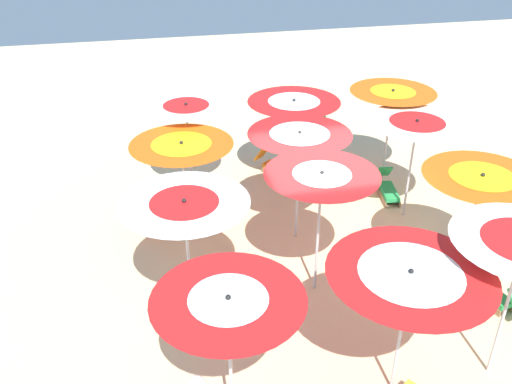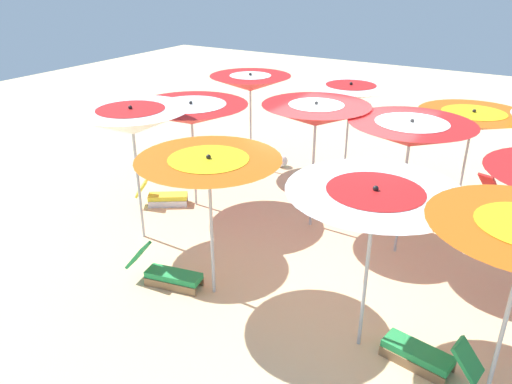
{
  "view_description": "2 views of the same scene",
  "coord_description": "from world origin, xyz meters",
  "px_view_note": "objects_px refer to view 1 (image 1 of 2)",
  "views": [
    {
      "loc": [
        3.17,
        8.56,
        6.82
      ],
      "look_at": [
        1.11,
        -1.08,
        1.16
      ],
      "focal_mm": 39.21,
      "sensor_mm": 36.0,
      "label": 1
    },
    {
      "loc": [
        -7.66,
        -2.87,
        4.72
      ],
      "look_at": [
        -0.72,
        1.33,
        1.0
      ],
      "focal_mm": 34.9,
      "sensor_mm": 36.0,
      "label": 2
    }
  ],
  "objects_px": {
    "beach_umbrella_8": "(392,98)",
    "beach_umbrella_10": "(480,187)",
    "beach_umbrella_2": "(185,211)",
    "beachgoer_0": "(320,131)",
    "beach_umbrella_9": "(416,130)",
    "lounger_3": "(163,220)",
    "beach_umbrella_1": "(182,152)",
    "lounger_2": "(276,166)",
    "beach_umbrella_7": "(409,284)",
    "beach_umbrella_4": "(294,108)",
    "beach_umbrella_3": "(229,310)",
    "beach_umbrella_6": "(321,184)",
    "beach_umbrella_0": "(186,112)",
    "lounger_0": "(494,294)",
    "beach_umbrella_5": "(299,143)",
    "lounger_1": "(388,189)"
  },
  "relations": [
    {
      "from": "beach_umbrella_8",
      "to": "beach_umbrella_10",
      "type": "xyz_separation_m",
      "value": [
        0.12,
        4.01,
        -0.18
      ]
    },
    {
      "from": "beach_umbrella_1",
      "to": "lounger_1",
      "type": "relative_size",
      "value": 1.74
    },
    {
      "from": "beach_umbrella_8",
      "to": "lounger_0",
      "type": "height_order",
      "value": "beach_umbrella_8"
    },
    {
      "from": "beach_umbrella_3",
      "to": "lounger_1",
      "type": "xyz_separation_m",
      "value": [
        -4.78,
        -5.57,
        -1.94
      ]
    },
    {
      "from": "lounger_0",
      "to": "lounger_1",
      "type": "bearing_deg",
      "value": -7.68
    },
    {
      "from": "beach_umbrella_6",
      "to": "beach_umbrella_2",
      "type": "bearing_deg",
      "value": 5.98
    },
    {
      "from": "beach_umbrella_5",
      "to": "beach_umbrella_10",
      "type": "height_order",
      "value": "beach_umbrella_5"
    },
    {
      "from": "beach_umbrella_6",
      "to": "beach_umbrella_9",
      "type": "xyz_separation_m",
      "value": [
        -2.75,
        -2.05,
        -0.14
      ]
    },
    {
      "from": "beach_umbrella_0",
      "to": "beach_umbrella_9",
      "type": "height_order",
      "value": "beach_umbrella_0"
    },
    {
      "from": "lounger_1",
      "to": "beachgoer_0",
      "type": "height_order",
      "value": "beachgoer_0"
    },
    {
      "from": "lounger_1",
      "to": "lounger_2",
      "type": "distance_m",
      "value": 2.91
    },
    {
      "from": "lounger_3",
      "to": "beach_umbrella_3",
      "type": "bearing_deg",
      "value": -68.11
    },
    {
      "from": "beach_umbrella_2",
      "to": "beach_umbrella_7",
      "type": "distance_m",
      "value": 3.58
    },
    {
      "from": "beach_umbrella_4",
      "to": "lounger_3",
      "type": "height_order",
      "value": "beach_umbrella_4"
    },
    {
      "from": "beach_umbrella_0",
      "to": "beach_umbrella_3",
      "type": "xyz_separation_m",
      "value": [
        0.17,
        6.61,
        -0.02
      ]
    },
    {
      "from": "beach_umbrella_5",
      "to": "beach_umbrella_9",
      "type": "height_order",
      "value": "beach_umbrella_5"
    },
    {
      "from": "lounger_0",
      "to": "beach_umbrella_9",
      "type": "bearing_deg",
      "value": -6.76
    },
    {
      "from": "beach_umbrella_6",
      "to": "beach_umbrella_8",
      "type": "bearing_deg",
      "value": -128.53
    },
    {
      "from": "beach_umbrella_0",
      "to": "lounger_3",
      "type": "height_order",
      "value": "beach_umbrella_0"
    },
    {
      "from": "beachgoer_0",
      "to": "lounger_2",
      "type": "bearing_deg",
      "value": -100.75
    },
    {
      "from": "beach_umbrella_1",
      "to": "lounger_3",
      "type": "distance_m",
      "value": 1.83
    },
    {
      "from": "beach_umbrella_5",
      "to": "lounger_2",
      "type": "distance_m",
      "value": 3.53
    },
    {
      "from": "beach_umbrella_7",
      "to": "beach_umbrella_10",
      "type": "height_order",
      "value": "beach_umbrella_10"
    },
    {
      "from": "beach_umbrella_3",
      "to": "lounger_3",
      "type": "xyz_separation_m",
      "value": [
        0.6,
        -5.29,
        -1.93
      ]
    },
    {
      "from": "beach_umbrella_7",
      "to": "lounger_1",
      "type": "height_order",
      "value": "beach_umbrella_7"
    },
    {
      "from": "beach_umbrella_4",
      "to": "beach_umbrella_5",
      "type": "xyz_separation_m",
      "value": [
        0.52,
        2.27,
        0.18
      ]
    },
    {
      "from": "beach_umbrella_5",
      "to": "beach_umbrella_10",
      "type": "xyz_separation_m",
      "value": [
        -2.7,
        2.08,
        -0.17
      ]
    },
    {
      "from": "beach_umbrella_7",
      "to": "beach_umbrella_5",
      "type": "bearing_deg",
      "value": -85.65
    },
    {
      "from": "beach_umbrella_0",
      "to": "beach_umbrella_1",
      "type": "xyz_separation_m",
      "value": [
        0.27,
        1.6,
        -0.21
      ]
    },
    {
      "from": "beach_umbrella_0",
      "to": "beach_umbrella_1",
      "type": "distance_m",
      "value": 1.63
    },
    {
      "from": "beach_umbrella_9",
      "to": "lounger_3",
      "type": "height_order",
      "value": "beach_umbrella_9"
    },
    {
      "from": "beach_umbrella_5",
      "to": "lounger_0",
      "type": "bearing_deg",
      "value": 135.77
    },
    {
      "from": "beach_umbrella_9",
      "to": "lounger_3",
      "type": "xyz_separation_m",
      "value": [
        5.39,
        -0.59,
        -1.89
      ]
    },
    {
      "from": "beach_umbrella_7",
      "to": "lounger_0",
      "type": "xyz_separation_m",
      "value": [
        -2.59,
        -1.41,
        -1.8
      ]
    },
    {
      "from": "beach_umbrella_8",
      "to": "lounger_2",
      "type": "height_order",
      "value": "beach_umbrella_8"
    },
    {
      "from": "lounger_2",
      "to": "lounger_3",
      "type": "height_order",
      "value": "lounger_2"
    },
    {
      "from": "beach_umbrella_3",
      "to": "beach_umbrella_7",
      "type": "distance_m",
      "value": 2.49
    },
    {
      "from": "lounger_0",
      "to": "lounger_3",
      "type": "relative_size",
      "value": 0.99
    },
    {
      "from": "beach_umbrella_10",
      "to": "beach_umbrella_5",
      "type": "bearing_deg",
      "value": -37.6
    },
    {
      "from": "beach_umbrella_4",
      "to": "beach_umbrella_6",
      "type": "distance_m",
      "value": 4.07
    },
    {
      "from": "beach_umbrella_3",
      "to": "beachgoer_0",
      "type": "distance_m",
      "value": 8.53
    },
    {
      "from": "beach_umbrella_5",
      "to": "beach_umbrella_9",
      "type": "xyz_separation_m",
      "value": [
        -2.64,
        -0.3,
        -0.1
      ]
    },
    {
      "from": "beach_umbrella_2",
      "to": "beachgoer_0",
      "type": "height_order",
      "value": "beach_umbrella_2"
    },
    {
      "from": "beach_umbrella_8",
      "to": "beach_umbrella_10",
      "type": "bearing_deg",
      "value": 88.36
    },
    {
      "from": "beach_umbrella_4",
      "to": "beach_umbrella_1",
      "type": "bearing_deg",
      "value": 30.81
    },
    {
      "from": "beach_umbrella_1",
      "to": "lounger_0",
      "type": "relative_size",
      "value": 1.68
    },
    {
      "from": "beach_umbrella_9",
      "to": "lounger_2",
      "type": "bearing_deg",
      "value": -47.68
    },
    {
      "from": "beach_umbrella_3",
      "to": "beach_umbrella_8",
      "type": "relative_size",
      "value": 0.98
    },
    {
      "from": "beach_umbrella_10",
      "to": "beach_umbrella_4",
      "type": "bearing_deg",
      "value": -63.38
    },
    {
      "from": "beach_umbrella_1",
      "to": "lounger_2",
      "type": "relative_size",
      "value": 1.95
    }
  ]
}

